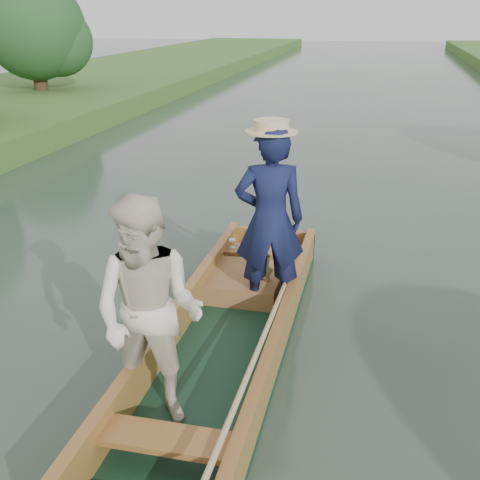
# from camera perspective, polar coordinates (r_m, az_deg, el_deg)

# --- Properties ---
(ground) EXTENTS (120.00, 120.00, 0.00)m
(ground) POSITION_cam_1_polar(r_m,az_deg,el_deg) (5.82, -1.36, -10.85)
(ground) COLOR #283D30
(ground) RESTS_ON ground
(trees_far) EXTENTS (21.79, 11.65, 4.25)m
(trees_far) POSITION_cam_1_polar(r_m,az_deg,el_deg) (13.62, -6.07, 18.07)
(trees_far) COLOR #47331E
(trees_far) RESTS_ON ground
(punt) EXTENTS (1.39, 5.00, 2.07)m
(punt) POSITION_cam_1_polar(r_m,az_deg,el_deg) (5.39, -2.34, -4.98)
(punt) COLOR #133321
(punt) RESTS_ON ground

